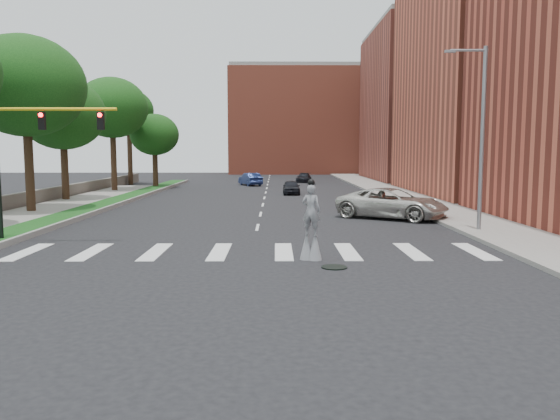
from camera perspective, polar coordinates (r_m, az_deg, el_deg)
The scene contains 22 objects.
ground_plane at distance 21.00m, azimuth -3.10°, elevation -4.89°, with size 160.00×160.00×0.00m, color black.
grass_median at distance 42.63m, azimuth -17.46°, elevation 0.67°, with size 2.00×60.00×0.25m, color #124215.
median_curb at distance 42.33m, azimuth -16.10°, elevation 0.70°, with size 0.20×60.00×0.28m, color gray.
sidewalk_left at distance 34.50m, azimuth -27.10°, elevation -1.04°, with size 4.00×60.00×0.18m, color gray.
sidewalk_right at distance 47.18m, azimuth 13.70°, elevation 1.25°, with size 5.00×90.00×0.18m, color gray.
stone_wall at distance 46.35m, azimuth -23.27°, elevation 1.40°, with size 0.50×56.00×1.10m, color #5B564E.
manhole at distance 19.12m, azimuth 5.69°, elevation -5.96°, with size 0.90×0.90×0.04m, color black.
building_mid at distance 55.35m, azimuth 22.59°, elevation 14.03°, with size 16.00×22.00×24.00m, color #BF533C.
building_far at distance 77.71m, azimuth 15.51°, elevation 10.41°, with size 16.00×22.00×20.00m, color #A2493B.
building_backdrop at distance 98.83m, azimuth 2.50°, elevation 9.11°, with size 26.00×14.00×18.00m, color #BF533C.
streetlight at distance 28.39m, azimuth 20.21°, elevation 7.57°, with size 2.05×0.20×9.00m.
traffic_signal at distance 25.91m, azimuth -25.10°, elevation 5.88°, with size 5.30×0.23×6.20m.
stilt_performer at distance 20.24m, azimuth 3.26°, elevation -1.74°, with size 0.83×0.70×3.01m.
suv_crossing at distance 33.19m, azimuth 11.64°, elevation 0.68°, with size 3.01×6.53×1.82m, color beige.
car_near at distance 50.65m, azimuth 1.19°, elevation 2.40°, with size 1.54×3.82×1.30m, color black.
car_mid at distance 63.39m, azimuth -3.13°, elevation 3.23°, with size 1.54×4.41×1.45m, color navy.
car_far at distance 69.71m, azimuth 2.50°, elevation 3.39°, with size 1.63×4.02×1.17m, color black.
tree_2 at distance 38.72m, azimuth -25.08°, elevation 11.61°, with size 7.49×7.49×11.27m.
tree_3 at distance 46.77m, azimuth -21.78°, elevation 9.28°, with size 6.61×6.61×9.73m.
tree_4 at distance 55.94m, azimuth -17.15°, elevation 10.15°, with size 6.86×6.86×11.07m.
tree_5 at distance 67.25m, azimuth -15.54°, elevation 9.95°, with size 5.79×5.79×11.19m.
tree_6 at distance 60.11m, azimuth -12.98°, elevation 7.65°, with size 5.18×5.18×7.93m.
Camera 1 is at (0.97, -20.58, 4.05)m, focal length 35.00 mm.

